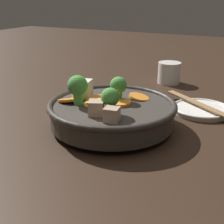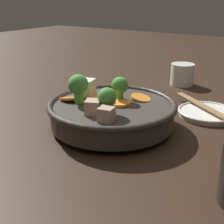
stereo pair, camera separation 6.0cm
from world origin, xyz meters
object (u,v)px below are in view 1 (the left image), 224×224
Objects in this scene: stirfry_bowl at (111,111)px; tea_cup at (169,73)px; side_saucer at (201,109)px; chopsticks_pair at (202,105)px.

tea_cup is at bearing 89.84° from stirfry_bowl.
stirfry_bowl is 0.22m from side_saucer.
tea_cup is at bearing 124.50° from side_saucer.
side_saucer is 0.67× the size of chopsticks_pair.
tea_cup is 0.24m from chopsticks_pair.
chopsticks_pair is at bearing 50.21° from stirfry_bowl.
side_saucer is 0.25m from tea_cup.
stirfry_bowl reaches higher than tea_cup.
stirfry_bowl is at bearing -90.16° from tea_cup.
stirfry_bowl is 3.79× the size of tea_cup.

